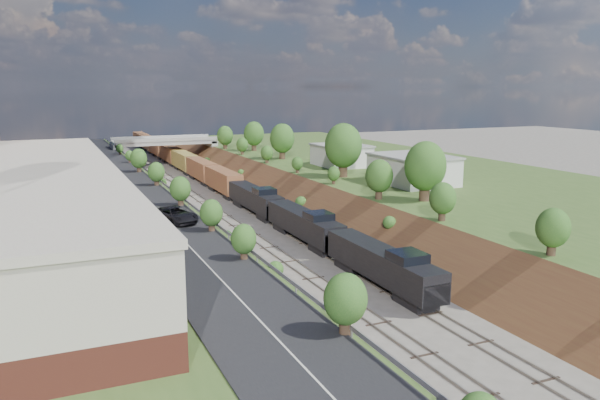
# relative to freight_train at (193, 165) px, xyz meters

# --- Properties ---
(platform_right) EXTENTS (44.00, 180.00, 5.00)m
(platform_right) POSITION_rel_freight_train_xyz_m (30.40, -43.80, -0.05)
(platform_right) COLOR #3D5824
(platform_right) RESTS_ON ground
(embankment_left) EXTENTS (10.00, 180.00, 10.00)m
(embankment_left) POSITION_rel_freight_train_xyz_m (-13.60, -43.80, -2.55)
(embankment_left) COLOR brown
(embankment_left) RESTS_ON ground
(embankment_right) EXTENTS (10.00, 180.00, 10.00)m
(embankment_right) POSITION_rel_freight_train_xyz_m (8.40, -43.80, -2.55)
(embankment_right) COLOR brown
(embankment_right) RESTS_ON ground
(rail_left_track) EXTENTS (1.58, 180.00, 0.18)m
(rail_left_track) POSITION_rel_freight_train_xyz_m (-5.20, -43.80, -2.46)
(rail_left_track) COLOR gray
(rail_left_track) RESTS_ON ground
(rail_right_track) EXTENTS (1.58, 180.00, 0.18)m
(rail_right_track) POSITION_rel_freight_train_xyz_m (-0.00, -43.80, -2.46)
(rail_right_track) COLOR gray
(rail_right_track) RESTS_ON ground
(road) EXTENTS (8.00, 180.00, 0.10)m
(road) POSITION_rel_freight_train_xyz_m (-18.10, -43.80, 2.50)
(road) COLOR black
(road) RESTS_ON platform_left
(guardrail) EXTENTS (0.10, 171.00, 0.70)m
(guardrail) POSITION_rel_freight_train_xyz_m (-14.00, -44.00, 3.00)
(guardrail) COLOR #99999E
(guardrail) RESTS_ON platform_left
(commercial_building) EXTENTS (14.30, 62.30, 7.00)m
(commercial_building) POSITION_rel_freight_train_xyz_m (-30.60, -65.80, 5.95)
(commercial_building) COLOR brown
(commercial_building) RESTS_ON platform_left
(overpass) EXTENTS (24.50, 8.30, 7.40)m
(overpass) POSITION_rel_freight_train_xyz_m (-2.60, 18.20, 2.36)
(overpass) COLOR gray
(overpass) RESTS_ON ground
(white_building_near) EXTENTS (9.00, 12.00, 4.00)m
(white_building_near) POSITION_rel_freight_train_xyz_m (20.90, -51.80, 4.45)
(white_building_near) COLOR silver
(white_building_near) RESTS_ON platform_right
(white_building_far) EXTENTS (8.00, 10.00, 3.60)m
(white_building_far) POSITION_rel_freight_train_xyz_m (20.40, -29.80, 4.25)
(white_building_far) COLOR silver
(white_building_far) RESTS_ON platform_right
(tree_right_large) EXTENTS (5.25, 5.25, 7.61)m
(tree_right_large) POSITION_rel_freight_train_xyz_m (14.40, -63.80, 6.83)
(tree_right_large) COLOR #473323
(tree_right_large) RESTS_ON platform_right
(tree_left_crest) EXTENTS (2.45, 2.45, 3.55)m
(tree_left_crest) POSITION_rel_freight_train_xyz_m (-14.40, -83.80, 4.49)
(tree_left_crest) COLOR #473323
(tree_left_crest) RESTS_ON platform_left
(freight_train) EXTENTS (2.94, 165.76, 4.55)m
(freight_train) POSITION_rel_freight_train_xyz_m (0.00, 0.00, 0.00)
(freight_train) COLOR black
(freight_train) RESTS_ON ground
(suv) EXTENTS (4.49, 6.63, 1.69)m
(suv) POSITION_rel_freight_train_xyz_m (-17.21, -63.61, 3.39)
(suv) COLOR black
(suv) RESTS_ON road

